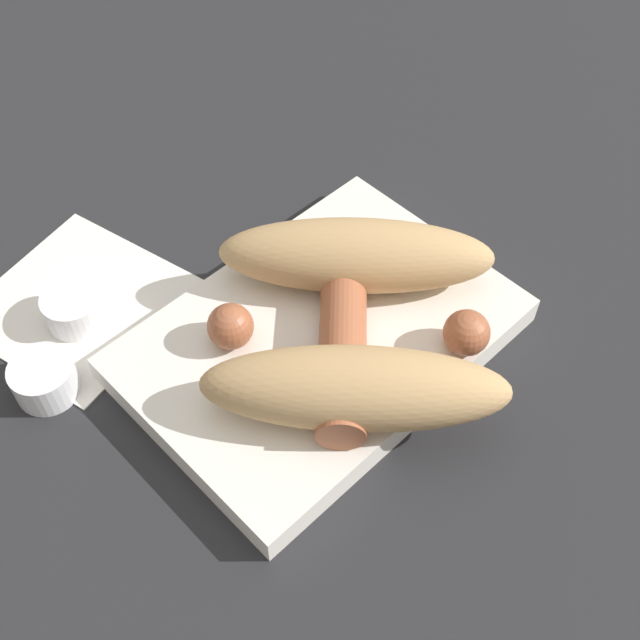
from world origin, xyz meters
The scene contains 8 objects.
ground_plane centered at (0.00, 0.00, 0.00)m, with size 3.00×3.00×0.00m, color #232326.
food_tray centered at (0.00, 0.00, 0.01)m, with size 0.25×0.17×0.02m.
bread_roll centered at (-0.01, 0.02, 0.05)m, with size 0.24×0.24×0.05m.
sausage centered at (0.00, 0.02, 0.04)m, with size 0.13×0.14×0.03m.
pickled_veggies centered at (-0.05, -0.05, 0.02)m, with size 0.06×0.07×0.01m.
napkin centered at (0.10, -0.15, 0.00)m, with size 0.15×0.15×0.00m.
condiment_cup_near centered at (0.10, -0.13, 0.01)m, with size 0.04×0.04×0.03m.
condiment_cup_far centered at (0.15, -0.10, 0.01)m, with size 0.04×0.04×0.03m.
Camera 1 is at (0.22, 0.23, 0.44)m, focal length 45.00 mm.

